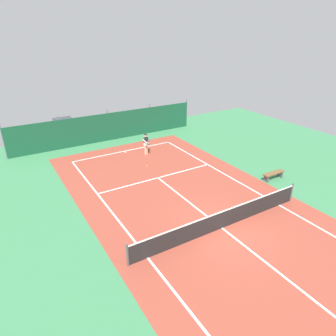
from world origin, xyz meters
The scene contains 8 objects.
ground_plane centered at (0.00, 0.00, 0.00)m, with size 36.00×36.00×0.00m, color #387A4C.
court_surface centered at (0.00, 0.00, 0.00)m, with size 11.02×26.60×0.01m.
tennis_net centered at (0.00, 0.00, 0.51)m, with size 10.12×0.10×1.10m.
back_fence centered at (0.00, 15.50, 0.67)m, with size 16.30×0.98×2.70m.
tennis_player centered at (1.22, 10.39, 0.96)m, with size 0.56×0.83×1.64m.
tennis_ball_near_player centered at (0.26, 8.46, 0.03)m, with size 0.07×0.07×0.07m, color #CCDB33.
parked_car centered at (-3.09, 17.66, 0.84)m, with size 2.03×4.20×1.68m.
courtside_bench centered at (6.31, 2.37, 0.37)m, with size 1.60×0.40×0.49m.
Camera 1 is at (-8.58, -9.10, 8.92)m, focal length 32.34 mm.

